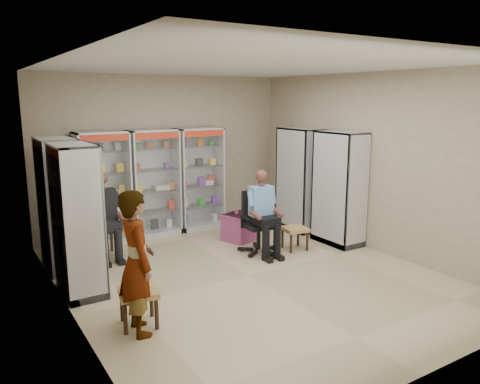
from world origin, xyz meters
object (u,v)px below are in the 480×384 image
cabinet_back_mid (154,183)px  cabinet_left_far (60,204)px  cabinet_right_far (300,179)px  wooden_chair (103,229)px  woven_stool_b (139,307)px  cabinet_back_right (199,179)px  office_chair (259,222)px  pink_trunk (240,227)px  woven_stool_a (295,238)px  cabinet_right_near (339,188)px  seated_shopkeeper (261,215)px  cabinet_left_near (77,220)px  standing_man (137,263)px  cabinet_back_left (104,188)px

cabinet_back_mid → cabinet_left_far: size_ratio=1.00×
cabinet_back_mid → cabinet_right_far: 2.82m
wooden_chair → woven_stool_b: wooden_chair is taller
cabinet_back_right → office_chair: 1.98m
cabinet_left_far → office_chair: size_ratio=1.91×
pink_trunk → cabinet_left_far: bearing=175.5°
woven_stool_a → cabinet_left_far: bearing=161.6°
office_chair → woven_stool_b: (-2.63, -1.42, -0.31)m
cabinet_right_near → cabinet_left_far: 4.65m
office_chair → woven_stool_a: office_chair is taller
cabinet_back_mid → seated_shopkeeper: (1.08, -1.97, -0.33)m
pink_trunk → wooden_chair: bearing=169.4°
cabinet_left_near → seated_shopkeeper: size_ratio=1.50×
cabinet_back_mid → standing_man: size_ratio=1.24×
cabinet_back_mid → cabinet_left_far: same height
cabinet_right_near → cabinet_left_near: same height
cabinet_right_far → woven_stool_b: (-4.13, -2.21, -0.78)m
office_chair → cabinet_back_mid: bearing=124.0°
cabinet_back_mid → pink_trunk: 1.82m
cabinet_back_mid → seated_shopkeeper: 2.27m
pink_trunk → woven_stool_a: (0.53, -0.95, -0.05)m
cabinet_back_mid → woven_stool_a: 2.83m
cabinet_back_right → woven_stool_a: 2.38m
cabinet_right_near → pink_trunk: cabinet_right_near is taller
cabinet_back_right → cabinet_left_far: (-2.83, -0.93, 0.00)m
cabinet_back_left → cabinet_back_right: size_ratio=1.00×
cabinet_right_far → pink_trunk: (-1.41, -0.04, -0.75)m
cabinet_left_far → woven_stool_b: bearing=7.8°
cabinet_back_right → pink_trunk: 1.41m
cabinet_left_near → woven_stool_a: 3.67m
cabinet_left_near → woven_stool_b: (0.33, -1.31, -0.78)m
cabinet_left_near → woven_stool_b: 1.56m
cabinet_back_left → cabinet_back_mid: size_ratio=1.00×
office_chair → wooden_chair: bearing=157.1°
wooden_chair → pink_trunk: (2.37, -0.44, -0.22)m
woven_stool_b → woven_stool_a: bearing=20.6°
cabinet_right_far → cabinet_left_near: bearing=101.4°
cabinet_back_left → cabinet_left_far: size_ratio=1.00×
cabinet_back_right → standing_man: cabinet_back_right is taller
seated_shopkeeper → woven_stool_b: bearing=-147.9°
seated_shopkeeper → woven_stool_a: bearing=-9.1°
cabinet_back_right → cabinet_left_near: 3.48m
cabinet_back_mid → office_chair: bearing=-60.6°
cabinet_back_right → cabinet_right_near: bearing=-53.8°
cabinet_back_left → cabinet_right_near: size_ratio=1.00×
cabinet_right_far → cabinet_left_far: same height
cabinet_back_right → woven_stool_b: 4.24m
office_chair → woven_stool_b: office_chair is taller
cabinet_back_left → cabinet_left_near: (-0.93, -2.03, 0.00)m
cabinet_right_far → cabinet_left_near: 4.55m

